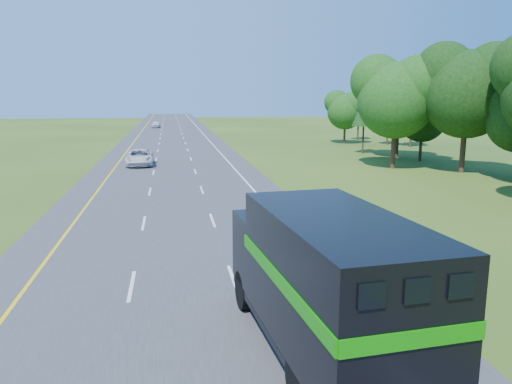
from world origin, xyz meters
TOP-DOWN VIEW (x-y plane):
  - road at (0.00, 50.00)m, footprint 15.00×260.00m
  - lane_markings at (0.00, 50.00)m, footprint 11.15×260.00m
  - tree_wall_right at (26.00, 30.00)m, footprint 16.00×100.00m
  - horse_truck at (3.35, 4.91)m, footprint 3.51×9.18m
  - white_suv at (-3.25, 42.93)m, footprint 2.66×5.57m
  - far_car at (-3.10, 100.92)m, footprint 1.86×4.14m
  - delineator at (9.52, 11.66)m, footprint 0.08×0.05m

SIDE VIEW (x-z plane):
  - road at x=0.00m, z-range 0.00..0.04m
  - lane_markings at x=0.00m, z-range 0.04..0.05m
  - delineator at x=9.52m, z-range 0.04..1.06m
  - far_car at x=-3.10m, z-range 0.04..1.42m
  - white_suv at x=-3.25m, z-range 0.04..1.57m
  - horse_truck at x=3.35m, z-range 0.18..4.16m
  - tree_wall_right at x=26.00m, z-range 0.00..12.00m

